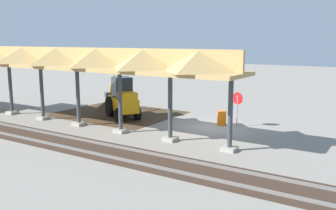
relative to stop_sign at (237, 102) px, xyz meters
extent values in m
plane|color=gray|center=(1.23, 1.19, -1.55)|extent=(120.00, 120.00, 0.00)
cube|color=#42301E|center=(9.00, 0.87, -1.55)|extent=(8.57, 7.00, 0.01)
cube|color=#9E998E|center=(-1.71, 5.09, -1.45)|extent=(0.70, 0.70, 0.20)
cylinder|color=#383D42|center=(-1.71, 5.09, 0.25)|extent=(0.24, 0.24, 3.60)
cube|color=#9E998E|center=(1.72, 5.09, -1.45)|extent=(0.70, 0.70, 0.20)
cylinder|color=#383D42|center=(1.72, 5.09, 0.25)|extent=(0.24, 0.24, 3.60)
cube|color=#9E998E|center=(5.14, 5.09, -1.45)|extent=(0.70, 0.70, 0.20)
cylinder|color=#383D42|center=(5.14, 5.09, 0.25)|extent=(0.24, 0.24, 3.60)
cube|color=#9E998E|center=(8.56, 5.09, -1.45)|extent=(0.70, 0.70, 0.20)
cylinder|color=#383D42|center=(8.56, 5.09, 0.25)|extent=(0.24, 0.24, 3.60)
cube|color=#9E998E|center=(11.98, 5.09, -1.45)|extent=(0.70, 0.70, 0.20)
cylinder|color=#383D42|center=(11.98, 5.09, 0.25)|extent=(0.24, 0.24, 3.60)
cube|color=#9E998E|center=(15.41, 5.09, -1.45)|extent=(0.70, 0.70, 0.20)
cylinder|color=#383D42|center=(15.41, 5.09, 0.25)|extent=(0.24, 0.24, 3.60)
cube|color=tan|center=(8.56, 5.09, 2.15)|extent=(21.74, 3.20, 0.20)
cube|color=tan|center=(8.56, 5.09, 2.80)|extent=(21.74, 0.20, 1.10)
pyramid|color=tan|center=(0.00, 5.09, 2.80)|extent=(3.08, 3.20, 1.10)
pyramid|color=tan|center=(3.43, 5.09, 2.80)|extent=(3.08, 3.20, 1.10)
pyramid|color=tan|center=(6.85, 5.09, 2.80)|extent=(3.08, 3.20, 1.10)
pyramid|color=tan|center=(10.27, 5.09, 2.80)|extent=(3.08, 3.20, 1.10)
pyramid|color=tan|center=(13.70, 5.09, 2.80)|extent=(3.08, 3.20, 1.10)
cube|color=slate|center=(1.23, 7.74, -1.48)|extent=(60.00, 0.08, 0.15)
cube|color=slate|center=(1.23, 9.17, -1.48)|extent=(60.00, 0.08, 0.15)
cube|color=#38281E|center=(1.23, 8.45, -1.54)|extent=(60.00, 2.58, 0.03)
cylinder|color=gray|center=(0.00, 0.00, -0.57)|extent=(0.06, 0.06, 1.98)
cylinder|color=red|center=(0.00, 0.00, 0.23)|extent=(0.74, 0.23, 0.76)
cube|color=orange|center=(7.72, 1.72, -0.58)|extent=(3.38, 2.86, 0.90)
cube|color=#1E262D|center=(7.88, 1.60, 0.57)|extent=(1.73, 1.69, 1.40)
cube|color=orange|center=(6.86, 2.28, 0.12)|extent=(1.56, 1.55, 0.50)
cylinder|color=black|center=(8.12, 0.59, -0.85)|extent=(1.33, 1.03, 1.40)
cylinder|color=black|center=(8.91, 1.78, -0.85)|extent=(1.33, 1.03, 1.40)
cylinder|color=black|center=(6.45, 1.78, -1.10)|extent=(0.92, 0.75, 0.90)
cylinder|color=black|center=(7.17, 2.86, -1.10)|extent=(0.92, 0.75, 0.90)
cylinder|color=orange|center=(9.43, 0.57, 0.52)|extent=(0.99, 0.74, 1.41)
cylinder|color=orange|center=(10.19, 0.07, 0.39)|extent=(0.96, 0.72, 1.66)
cube|color=#47474C|center=(10.57, -0.19, -0.40)|extent=(0.94, 1.00, 0.40)
cone|color=#42301E|center=(10.29, 0.02, -1.55)|extent=(5.48, 5.48, 2.04)
cylinder|color=orange|center=(0.96, 0.15, -1.10)|extent=(0.56, 0.56, 0.90)
camera|label=1|loc=(-8.69, 21.55, 3.80)|focal=40.00mm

